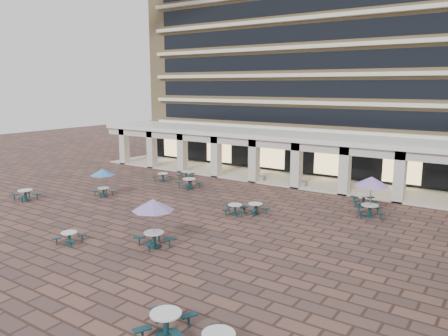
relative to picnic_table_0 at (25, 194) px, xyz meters
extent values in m
plane|color=brown|center=(13.38, 3.16, -0.49)|extent=(120.00, 120.00, 0.00)
cube|color=tan|center=(13.38, 28.66, 10.51)|extent=(40.00, 15.00, 22.00)
cube|color=beige|center=(13.38, 20.91, 4.01)|extent=(36.80, 0.50, 0.35)
cube|color=black|center=(13.38, 21.14, 5.31)|extent=(35.20, 0.05, 1.60)
cube|color=beige|center=(13.38, 20.91, 6.61)|extent=(36.80, 0.50, 0.35)
cube|color=black|center=(13.38, 21.14, 7.91)|extent=(35.20, 0.05, 1.60)
cube|color=beige|center=(13.38, 20.91, 9.21)|extent=(36.80, 0.50, 0.35)
cube|color=black|center=(13.38, 21.14, 10.51)|extent=(35.20, 0.05, 1.60)
cube|color=beige|center=(13.38, 20.91, 11.81)|extent=(36.80, 0.50, 0.35)
cube|color=black|center=(13.38, 21.14, 13.11)|extent=(35.20, 0.05, 1.60)
cube|color=beige|center=(13.38, 20.91, 14.41)|extent=(36.80, 0.50, 0.35)
cube|color=black|center=(13.38, 21.14, 15.71)|extent=(35.20, 0.05, 1.60)
cube|color=white|center=(13.38, 18.16, 3.71)|extent=(42.00, 6.60, 0.40)
cube|color=beige|center=(13.38, 15.31, 3.26)|extent=(42.00, 0.30, 0.90)
cube|color=black|center=(13.38, 20.86, 1.31)|extent=(38.00, 0.15, 3.20)
cube|color=beige|center=(13.38, 18.16, -0.43)|extent=(42.00, 6.00, 0.12)
cube|color=beige|center=(-5.62, 15.56, 1.51)|extent=(0.80, 0.80, 4.00)
cube|color=beige|center=(-1.40, 15.56, 1.51)|extent=(0.80, 0.80, 4.00)
cube|color=beige|center=(2.82, 15.56, 1.51)|extent=(0.80, 0.80, 4.00)
cube|color=beige|center=(7.05, 15.56, 1.51)|extent=(0.80, 0.80, 4.00)
cube|color=beige|center=(11.27, 15.56, 1.51)|extent=(0.80, 0.80, 4.00)
cube|color=beige|center=(15.49, 15.56, 1.51)|extent=(0.80, 0.80, 4.00)
cube|color=beige|center=(19.71, 15.56, 1.51)|extent=(0.80, 0.80, 4.00)
cube|color=beige|center=(23.93, 15.56, 1.51)|extent=(0.80, 0.80, 4.00)
cube|color=#FFD88C|center=(-2.62, 20.71, 1.11)|extent=(3.20, 0.08, 2.40)
cube|color=#FFD88C|center=(3.78, 20.71, 1.11)|extent=(3.20, 0.08, 2.40)
cube|color=#FFD88C|center=(10.18, 20.71, 1.11)|extent=(3.20, 0.08, 2.40)
cube|color=#FFD88C|center=(16.58, 20.71, 1.11)|extent=(3.20, 0.08, 2.40)
cube|color=#FFD88C|center=(22.98, 20.71, 1.11)|extent=(3.20, 0.08, 2.40)
cylinder|color=#123236|center=(0.00, 0.00, -0.47)|extent=(0.76, 0.76, 0.04)
cylinder|color=#123236|center=(0.00, 0.00, -0.13)|extent=(0.19, 0.19, 0.71)
cylinder|color=silver|center=(0.00, 0.00, 0.30)|extent=(1.08, 1.08, 0.05)
cube|color=#123236|center=(0.63, 0.56, -0.01)|extent=(0.65, 0.62, 0.05)
cylinder|color=#123236|center=(0.63, 0.56, -0.26)|extent=(0.09, 0.09, 0.45)
cube|color=#123236|center=(-0.56, 0.63, -0.01)|extent=(0.62, 0.65, 0.05)
cylinder|color=#123236|center=(-0.56, 0.63, -0.26)|extent=(0.09, 0.09, 0.45)
cube|color=#123236|center=(-0.63, -0.56, -0.01)|extent=(0.65, 0.62, 0.05)
cylinder|color=#123236|center=(-0.63, -0.56, -0.26)|extent=(0.09, 0.09, 0.45)
cube|color=#123236|center=(0.56, -0.63, -0.01)|extent=(0.62, 0.65, 0.05)
cylinder|color=#123236|center=(0.56, -0.63, -0.26)|extent=(0.09, 0.09, 0.45)
cylinder|color=#123236|center=(10.73, -4.00, -0.47)|extent=(0.61, 0.61, 0.03)
cylinder|color=#123236|center=(10.73, -4.00, -0.20)|extent=(0.16, 0.16, 0.58)
cylinder|color=silver|center=(10.73, -4.00, 0.15)|extent=(0.87, 0.87, 0.04)
cube|color=#123236|center=(11.08, -3.41, -0.10)|extent=(0.45, 0.54, 0.04)
cylinder|color=#123236|center=(11.08, -3.41, -0.30)|extent=(0.07, 0.07, 0.37)
cube|color=#123236|center=(10.14, -3.65, -0.10)|extent=(0.54, 0.45, 0.04)
cylinder|color=#123236|center=(10.14, -3.65, -0.30)|extent=(0.07, 0.07, 0.37)
cube|color=#123236|center=(10.38, -4.58, -0.10)|extent=(0.45, 0.54, 0.04)
cylinder|color=#123236|center=(10.38, -4.58, -0.30)|extent=(0.07, 0.07, 0.37)
cube|color=#123236|center=(11.32, -4.34, -0.10)|extent=(0.54, 0.45, 0.04)
cylinder|color=#123236|center=(11.32, -4.34, -0.30)|extent=(0.07, 0.07, 0.37)
cylinder|color=#123236|center=(21.35, -7.84, -0.47)|extent=(0.80, 0.80, 0.05)
cylinder|color=#123236|center=(21.35, -7.84, -0.11)|extent=(0.20, 0.20, 0.75)
cylinder|color=silver|center=(21.35, -7.84, 0.34)|extent=(1.14, 1.14, 0.06)
cube|color=#123236|center=(21.73, -7.04, 0.01)|extent=(0.55, 0.70, 0.06)
cylinder|color=#123236|center=(21.73, -7.04, -0.25)|extent=(0.09, 0.09, 0.48)
cube|color=#123236|center=(20.55, -7.47, 0.01)|extent=(0.70, 0.55, 0.06)
cylinder|color=#123236|center=(20.55, -7.47, -0.25)|extent=(0.09, 0.09, 0.48)
cube|color=#123236|center=(20.98, -8.65, 0.01)|extent=(0.55, 0.70, 0.06)
cylinder|color=#123236|center=(20.98, -8.65, -0.25)|extent=(0.09, 0.09, 0.48)
cube|color=#123236|center=(22.16, -8.21, 0.01)|extent=(0.70, 0.55, 0.06)
cylinder|color=silver|center=(23.63, -7.84, 0.32)|extent=(1.11, 1.11, 0.06)
cube|color=#123236|center=(23.05, -7.20, 0.00)|extent=(0.64, 0.66, 0.06)
cylinder|color=#123236|center=(23.05, -7.20, -0.25)|extent=(0.09, 0.09, 0.47)
cylinder|color=#123236|center=(3.96, 4.26, -0.47)|extent=(0.64, 0.64, 0.04)
cylinder|color=#123236|center=(3.96, 4.26, -0.19)|extent=(0.16, 0.16, 0.60)
cylinder|color=silver|center=(3.96, 4.26, 0.18)|extent=(0.91, 0.91, 0.05)
cube|color=#123236|center=(4.56, 4.64, -0.09)|extent=(0.56, 0.48, 0.05)
cylinder|color=#123236|center=(4.56, 4.64, -0.30)|extent=(0.07, 0.07, 0.38)
cube|color=#123236|center=(3.58, 4.86, -0.09)|extent=(0.48, 0.56, 0.05)
cylinder|color=#123236|center=(3.58, 4.86, -0.30)|extent=(0.07, 0.07, 0.38)
cube|color=#123236|center=(3.36, 3.88, -0.09)|extent=(0.56, 0.48, 0.05)
cylinder|color=#123236|center=(3.36, 3.88, -0.30)|extent=(0.07, 0.07, 0.38)
cube|color=#123236|center=(4.34, 3.66, -0.09)|extent=(0.48, 0.56, 0.05)
cylinder|color=#123236|center=(4.34, 3.66, -0.30)|extent=(0.07, 0.07, 0.38)
cylinder|color=gray|center=(3.96, 4.26, 0.61)|extent=(0.05, 0.05, 2.19)
cone|color=#3C86CE|center=(3.96, 4.26, 1.47)|extent=(1.91, 1.91, 0.50)
cylinder|color=#123236|center=(15.02, -1.69, -0.47)|extent=(0.77, 0.77, 0.04)
cylinder|color=#123236|center=(15.02, -1.69, -0.12)|extent=(0.20, 0.20, 0.73)
cylinder|color=silver|center=(15.02, -1.69, 0.32)|extent=(1.10, 1.10, 0.06)
cube|color=#123236|center=(15.79, -1.32, 0.00)|extent=(0.68, 0.54, 0.06)
cylinder|color=#123236|center=(15.79, -1.32, -0.26)|extent=(0.09, 0.09, 0.46)
cube|color=#123236|center=(14.65, -0.91, 0.00)|extent=(0.54, 0.68, 0.06)
cylinder|color=#123236|center=(14.65, -0.91, -0.26)|extent=(0.09, 0.09, 0.46)
cube|color=#123236|center=(14.24, -2.06, 0.00)|extent=(0.68, 0.54, 0.06)
cylinder|color=#123236|center=(14.24, -2.06, -0.26)|extent=(0.09, 0.09, 0.46)
cube|color=#123236|center=(15.39, -2.46, 0.00)|extent=(0.54, 0.68, 0.06)
cylinder|color=#123236|center=(15.39, -2.46, -0.26)|extent=(0.09, 0.09, 0.46)
cylinder|color=gray|center=(15.02, -1.69, 0.84)|extent=(0.06, 0.06, 2.65)
cone|color=#9577C2|center=(15.02, -1.69, 1.88)|extent=(2.32, 2.32, 0.61)
cylinder|color=#123236|center=(16.46, 6.89, -0.47)|extent=(0.68, 0.68, 0.04)
cylinder|color=#123236|center=(16.46, 6.89, -0.17)|extent=(0.17, 0.17, 0.64)
cylinder|color=silver|center=(16.46, 6.89, 0.22)|extent=(0.97, 0.97, 0.05)
cube|color=#123236|center=(17.16, 7.15, -0.06)|extent=(0.59, 0.44, 0.05)
cylinder|color=#123236|center=(17.16, 7.15, -0.28)|extent=(0.08, 0.08, 0.41)
cube|color=#123236|center=(16.19, 7.59, -0.06)|extent=(0.44, 0.59, 0.05)
cylinder|color=#123236|center=(16.19, 7.59, -0.28)|extent=(0.08, 0.08, 0.41)
cube|color=#123236|center=(15.75, 6.62, -0.06)|extent=(0.59, 0.44, 0.05)
cylinder|color=#123236|center=(15.75, 6.62, -0.28)|extent=(0.08, 0.08, 0.41)
cube|color=#123236|center=(16.73, 6.18, -0.06)|extent=(0.44, 0.59, 0.05)
cylinder|color=#123236|center=(16.73, 6.18, -0.28)|extent=(0.08, 0.08, 0.41)
cylinder|color=#123236|center=(4.07, 11.16, -0.47)|extent=(0.67, 0.67, 0.04)
cylinder|color=#123236|center=(4.07, 11.16, -0.17)|extent=(0.17, 0.17, 0.63)
cylinder|color=silver|center=(4.07, 11.16, 0.21)|extent=(0.96, 0.96, 0.05)
cube|color=#123236|center=(4.59, 11.70, -0.07)|extent=(0.56, 0.57, 0.05)
cylinder|color=#123236|center=(4.59, 11.70, -0.29)|extent=(0.08, 0.08, 0.40)
cube|color=#123236|center=(3.53, 11.68, -0.07)|extent=(0.57, 0.56, 0.05)
cylinder|color=#123236|center=(3.53, 11.68, -0.29)|extent=(0.08, 0.08, 0.40)
cube|color=#123236|center=(3.55, 10.63, -0.07)|extent=(0.56, 0.57, 0.05)
cylinder|color=#123236|center=(3.55, 10.63, -0.29)|extent=(0.08, 0.08, 0.40)
cube|color=#123236|center=(4.61, 10.65, -0.07)|extent=(0.57, 0.56, 0.05)
cylinder|color=#123236|center=(4.61, 10.65, -0.29)|extent=(0.08, 0.08, 0.40)
cylinder|color=#123236|center=(7.98, 10.20, -0.46)|extent=(0.80, 0.80, 0.05)
cylinder|color=#123236|center=(7.98, 10.20, -0.11)|extent=(0.21, 0.21, 0.76)
cylinder|color=silver|center=(7.98, 10.20, 0.35)|extent=(1.15, 1.15, 0.06)
cube|color=#123236|center=(8.77, 10.62, 0.02)|extent=(0.71, 0.58, 0.06)
cylinder|color=#123236|center=(8.77, 10.62, -0.25)|extent=(0.09, 0.09, 0.48)
cube|color=#123236|center=(7.56, 10.99, 0.02)|extent=(0.58, 0.71, 0.06)
cylinder|color=#123236|center=(7.56, 10.99, -0.25)|extent=(0.09, 0.09, 0.48)
cube|color=#123236|center=(7.19, 9.77, 0.02)|extent=(0.71, 0.58, 0.06)
cylinder|color=#123236|center=(7.19, 9.77, -0.25)|extent=(0.09, 0.09, 0.48)
cube|color=#123236|center=(8.40, 9.41, 0.02)|extent=(0.58, 0.71, 0.06)
cylinder|color=#123236|center=(8.40, 9.41, -0.25)|extent=(0.09, 0.09, 0.48)
cylinder|color=#123236|center=(15.43, 5.89, -0.47)|extent=(0.67, 0.67, 0.04)
cylinder|color=#123236|center=(15.43, 5.89, -0.17)|extent=(0.17, 0.17, 0.63)
cylinder|color=silver|center=(15.43, 5.89, 0.21)|extent=(0.96, 0.96, 0.05)
cube|color=#123236|center=(15.72, 6.58, -0.07)|extent=(0.45, 0.59, 0.05)
cylinder|color=#123236|center=(15.72, 6.58, -0.29)|extent=(0.08, 0.08, 0.40)
cube|color=#123236|center=(14.75, 6.18, -0.07)|extent=(0.59, 0.45, 0.05)
cylinder|color=#123236|center=(14.75, 6.18, -0.29)|extent=(0.08, 0.08, 0.40)
cube|color=#123236|center=(15.15, 5.20, -0.07)|extent=(0.45, 0.59, 0.05)
cylinder|color=#123236|center=(15.15, 5.20, -0.29)|extent=(0.08, 0.08, 0.40)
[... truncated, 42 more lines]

